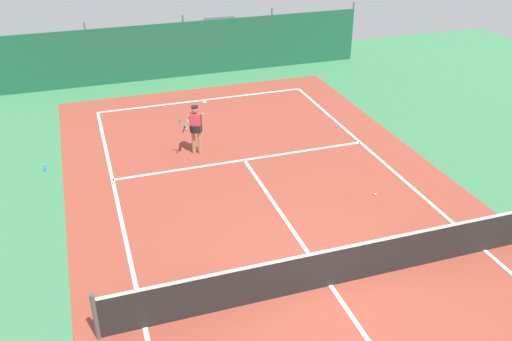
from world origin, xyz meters
TOP-DOWN VIEW (x-y plane):
  - ground_plane at (0.00, 0.00)m, footprint 36.00×36.00m
  - court_surface at (0.00, 0.00)m, footprint 11.02×26.60m
  - tennis_net at (0.00, 0.00)m, footprint 10.12×0.10m
  - back_fence at (-0.00, 15.55)m, footprint 16.30×0.98m
  - tennis_player at (-1.32, 7.35)m, footprint 0.85×0.63m
  - tennis_ball_near_player at (-0.37, 11.24)m, footprint 0.07×0.07m
  - tennis_ball_midcourt at (2.87, 3.15)m, footprint 0.07×0.07m
  - parked_car at (2.39, 17.48)m, footprint 2.26×4.32m
  - water_bottle at (-5.99, 7.59)m, footprint 0.08×0.08m

SIDE VIEW (x-z plane):
  - ground_plane at x=0.00m, z-range 0.00..0.00m
  - court_surface at x=0.00m, z-range 0.00..0.01m
  - tennis_ball_near_player at x=-0.37m, z-range 0.00..0.07m
  - tennis_ball_midcourt at x=2.87m, z-range 0.00..0.07m
  - water_bottle at x=-5.99m, z-range 0.00..0.24m
  - tennis_net at x=0.00m, z-range -0.04..1.06m
  - back_fence at x=0.00m, z-range -0.68..2.02m
  - parked_car at x=2.39m, z-range 0.00..1.68m
  - tennis_player at x=-1.32m, z-range 0.14..1.78m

